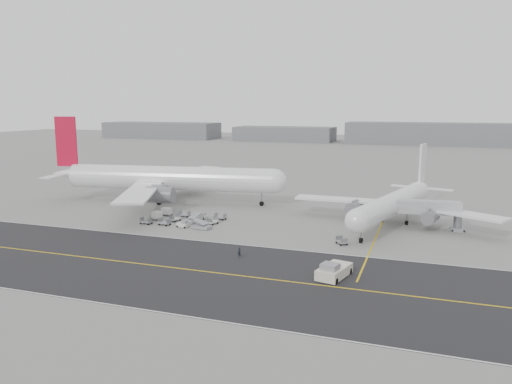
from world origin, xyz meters
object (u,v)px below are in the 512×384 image
(airliner_a, at_px, (165,178))
(jet_bridge, at_px, (423,209))
(pushback_tug, at_px, (334,271))
(airliner_b, at_px, (395,203))
(ground_crew_a, at_px, (239,252))

(airliner_a, bearing_deg, jet_bridge, -105.67)
(pushback_tug, height_order, jet_bridge, jet_bridge)
(airliner_a, relative_size, airliner_b, 1.42)
(airliner_b, xyz_separation_m, jet_bridge, (5.78, -3.23, -0.29))
(airliner_a, bearing_deg, airliner_b, -103.26)
(airliner_a, distance_m, jet_bridge, 64.99)
(airliner_a, xyz_separation_m, jet_bridge, (64.43, -8.24, -2.09))
(airliner_b, distance_m, ground_crew_a, 40.94)
(airliner_a, xyz_separation_m, pushback_tug, (52.70, -43.58, -5.38))
(jet_bridge, relative_size, ground_crew_a, 9.58)
(airliner_a, relative_size, jet_bridge, 3.87)
(ground_crew_a, bearing_deg, airliner_b, 78.80)
(pushback_tug, relative_size, jet_bridge, 0.54)
(airliner_a, relative_size, pushback_tug, 7.15)
(ground_crew_a, bearing_deg, pushback_tug, 6.98)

